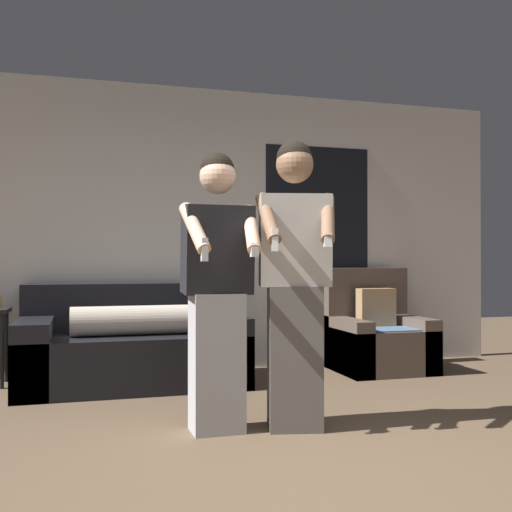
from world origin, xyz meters
The scene contains 6 objects.
ground_plane centered at (0.00, 0.00, 0.00)m, with size 14.00×14.00×0.00m, color brown.
wall_back centered at (0.02, 3.17, 1.35)m, with size 6.19×0.07×2.70m.
couch centered at (-0.70, 2.64, 0.30)m, with size 1.84×0.97×0.84m.
armchair centered at (1.59, 2.70, 0.32)m, with size 0.85×0.82×0.97m.
person_left centered at (-0.32, 1.08, 0.87)m, with size 0.48×0.47×1.71m.
person_right centered at (0.16, 1.00, 0.92)m, with size 0.50×0.53×1.79m.
Camera 1 is at (-1.10, -2.50, 1.04)m, focal length 42.00 mm.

